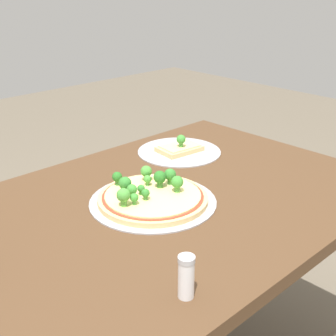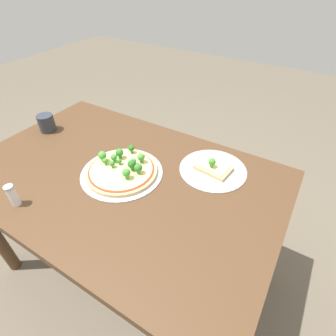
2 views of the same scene
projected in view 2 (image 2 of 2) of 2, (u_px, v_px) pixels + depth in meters
The scene contains 6 objects.
ground_plane at pixel (134, 265), 1.54m from camera, with size 8.00×8.00×0.00m, color brown.
dining_table at pixel (123, 190), 1.14m from camera, with size 1.31×0.84×0.71m.
pizza_tray_whole at pixel (122, 170), 1.09m from camera, with size 0.34×0.34×0.07m.
pizza_tray_slice at pixel (213, 168), 1.10m from camera, with size 0.28×0.28×0.07m.
drinking_cup at pixel (46, 123), 1.33m from camera, with size 0.08×0.08×0.09m, color #2D333D.
condiment_shaker at pixel (13, 195), 0.93m from camera, with size 0.03×0.03×0.09m.
Camera 2 is at (-0.59, 0.60, 1.42)m, focal length 28.00 mm.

